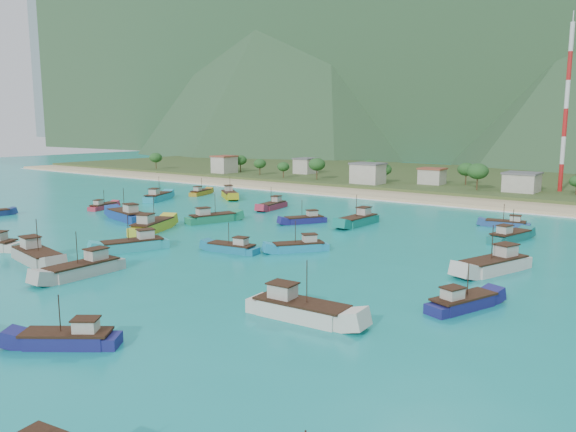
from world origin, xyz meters
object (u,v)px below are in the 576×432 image
Objects in this scene: boat_27 at (299,311)px; boat_31 at (495,265)px; boat_10 at (510,237)px; boat_30 at (300,247)px; boat_15 at (152,227)px; boat_13 at (212,219)px; boat_12 at (103,207)px; boat_7 at (158,197)px; boat_24 at (462,304)px; boat_6 at (233,249)px; boat_25 at (201,193)px; boat_11 at (273,206)px; boat_23 at (69,340)px; boat_8 at (37,257)px; boat_16 at (230,195)px; boat_9 at (507,225)px; boat_1 at (126,216)px; boat_19 at (84,270)px; boat_20 at (305,220)px; radio_tower at (566,109)px; boat_3 at (358,221)px; boat_4 at (134,245)px.

boat_27 is 34.44m from boat_31.
boat_10 is 38.98m from boat_30.
boat_15 reaches higher than boat_27.
boat_12 is at bearing -156.56° from boat_13.
boat_7 is 1.00× the size of boat_27.
boat_7 is at bearing 178.03° from boat_24.
boat_6 is 0.96× the size of boat_25.
boat_11 is 89.44m from boat_23.
boat_7 is 0.95× the size of boat_8.
boat_16 is 70.53m from boat_30.
boat_9 reaches higher than boat_12.
boat_31 is (78.37, 4.09, -0.03)m from boat_1.
boat_1 is at bearing -37.84° from boat_12.
boat_19 is 52.93m from boat_20.
boat_8 is 79.05m from boat_16.
boat_20 is at bearing -90.84° from boat_19.
boat_16 is 45.89m from boat_20.
boat_23 is at bearing -108.09° from boat_24.
boat_6 is 50.00m from boat_10.
boat_31 is at bearing 146.78° from boat_11.
boat_19 reaches higher than boat_12.
boat_9 is at bearing -88.06° from radio_tower.
boat_27 reaches higher than boat_23.
boat_13 is at bearing -130.52° from boat_27.
boat_12 is 0.98× the size of boat_30.
boat_12 is (-58.13, 15.90, -0.04)m from boat_6.
boat_3 is at bearing -0.82° from boat_12.
boat_11 reaches higher than boat_6.
boat_23 is at bearing -118.88° from boat_1.
boat_31 is at bearing 157.85° from boat_27.
radio_tower is 3.62× the size of boat_15.
boat_15 is 31.85m from boat_20.
boat_6 is at bearing 78.48° from boat_30.
boat_6 is 11.10m from boat_30.
boat_16 is at bearing -30.33° from boat_11.
boat_3 is 1.02× the size of boat_4.
boat_9 is (89.19, 15.83, -0.33)m from boat_7.
boat_16 reaches higher than boat_30.
boat_7 is at bearing -139.09° from radio_tower.
boat_4 is 1.19× the size of boat_25.
boat_20 is at bearing -19.02° from boat_23.
boat_8 is at bearing -62.58° from boat_12.
boat_12 is 35.36m from boat_15.
boat_6 is at bearing -106.73° from boat_19.
boat_3 is 1.28× the size of boat_20.
boat_23 is (74.27, -73.61, -0.26)m from boat_7.
boat_15 is at bearing 43.41° from boat_30.
boat_9 is 57.39m from boat_24.
boat_1 is 1.22× the size of boat_10.
boat_23 is at bearing 99.55° from boat_3.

